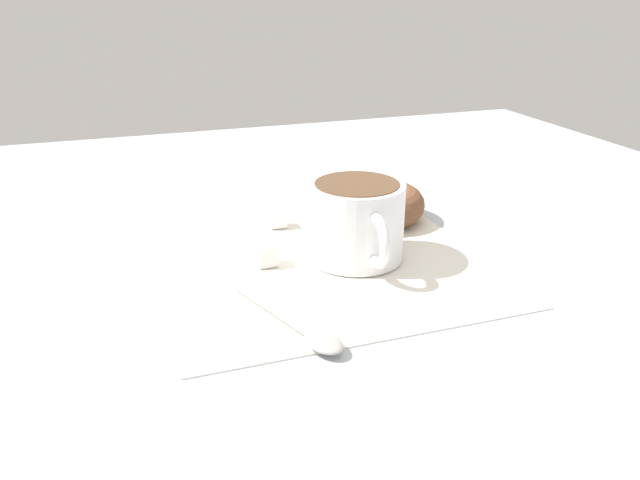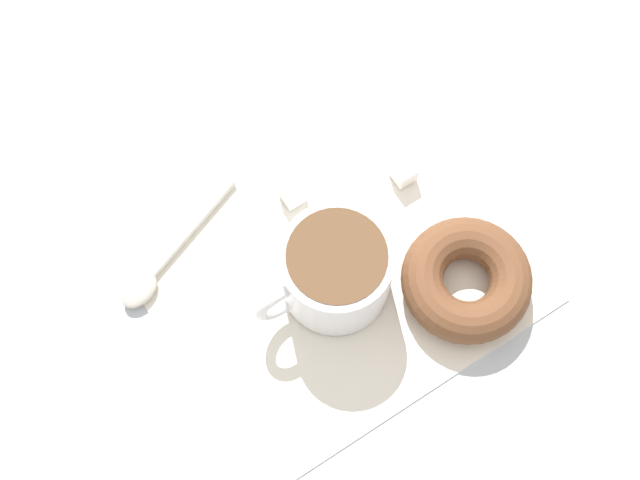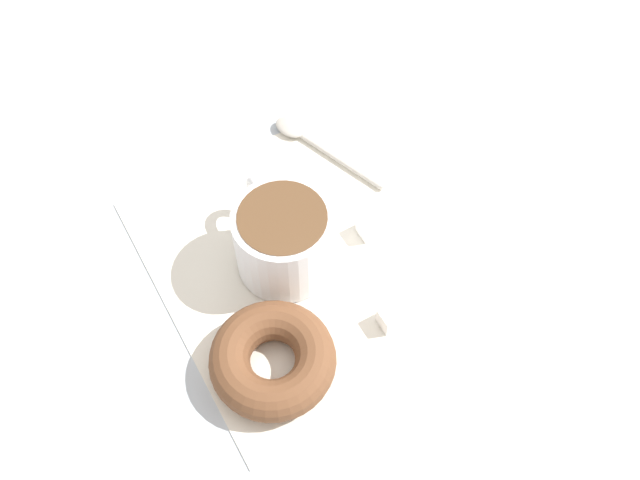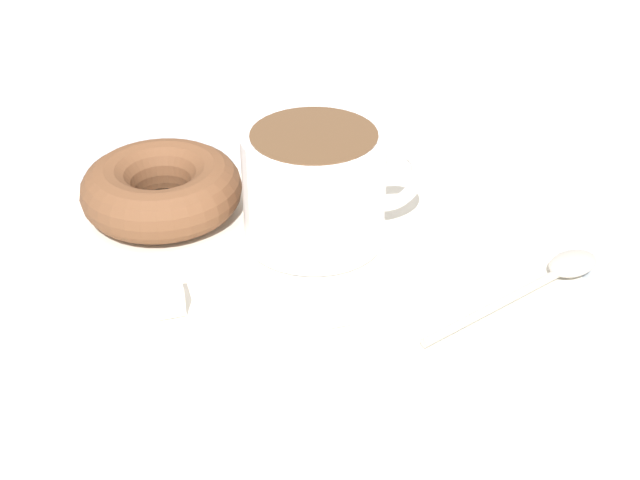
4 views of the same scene
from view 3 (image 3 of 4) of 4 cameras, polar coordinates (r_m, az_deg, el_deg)
The scene contains 7 objects.
ground_plane at distance 69.96cm, azimuth -1.44°, elevation -2.58°, with size 120.00×120.00×2.00cm, color #B2BCC6.
napkin at distance 69.79cm, azimuth 0.00°, elevation -0.95°, with size 30.98×30.98×0.30cm, color white.
coffee_cup at distance 65.86cm, azimuth -2.98°, elevation 0.17°, with size 9.28×12.27×7.62cm.
donut at distance 62.57cm, azimuth -3.81°, elevation -9.51°, with size 11.12×11.12×3.62cm, color brown.
spoon at distance 77.78cm, azimuth -1.18°, elevation 8.20°, with size 6.39×14.14×0.90cm.
sugar_cube at distance 65.37cm, azimuth 5.62°, elevation -6.27°, with size 1.86×1.86×1.86cm, color white.
sugar_cube_extra at distance 70.24cm, azimuth 3.89°, elevation 1.09°, with size 1.90×1.90×1.90cm, color white.
Camera 3 is at (15.88, 31.23, 59.56)cm, focal length 40.00 mm.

